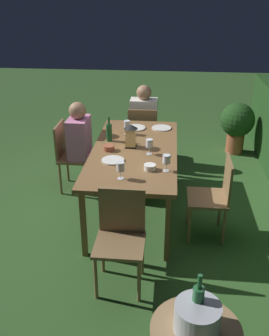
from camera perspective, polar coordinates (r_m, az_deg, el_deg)
The scene contains 21 objects.
ground_plane at distance 4.63m, azimuth 0.00°, elevation -5.95°, with size 16.00×16.00×0.00m, color #2D5123.
dining_table at distance 4.30m, azimuth 0.00°, elevation 2.10°, with size 1.97×0.93×0.76m.
chair_head_near at distance 5.52m, azimuth 1.24°, elevation 5.07°, with size 0.40×0.42×0.87m.
person_in_cream at distance 5.65m, azimuth 1.40°, elevation 7.20°, with size 0.48×0.38×1.15m.
chair_head_far at distance 3.34m, azimuth -2.07°, elevation -9.83°, with size 0.40×0.42×0.87m.
chair_side_right_b at distance 4.01m, azimuth 11.70°, elevation -3.81°, with size 0.42×0.40×0.87m.
chair_side_left_a at distance 4.93m, azimuth -9.48°, elevation 2.15°, with size 0.42×0.40×0.87m.
person_in_pink at distance 4.83m, azimuth -7.36°, elevation 3.72°, with size 0.38×0.47×1.15m.
lantern_centerpiece at distance 4.30m, azimuth -0.54°, elevation 4.96°, with size 0.15×0.15×0.27m.
green_bottle_on_table at distance 4.49m, azimuth -3.75°, elevation 5.31°, with size 0.07×0.07×0.29m.
wine_glass_a at distance 4.12m, azimuth 2.19°, elevation 3.56°, with size 0.08×0.08×0.17m.
wine_glass_b at distance 3.59m, azimuth -2.07°, elevation 0.10°, with size 0.08×0.08×0.17m.
wine_glass_c at distance 4.69m, azimuth -1.11°, elevation 6.37°, with size 0.08×0.08×0.17m.
wine_glass_d at distance 3.75m, azimuth 4.73°, elevation 1.19°, with size 0.08×0.08×0.17m.
plate_a at distance 4.92m, azimuth 0.10°, elevation 5.94°, with size 0.26×0.26×0.01m, color silver.
plate_b at distance 4.00m, azimuth -3.20°, elevation 1.15°, with size 0.23×0.23×0.01m, color silver.
plate_c at distance 4.92m, azimuth 4.00°, elevation 5.90°, with size 0.24×0.24×0.01m, color silver.
bowl_olives at distance 3.80m, azimuth 2.28°, elevation 0.14°, with size 0.12×0.12×0.06m.
bowl_bread at distance 4.25m, azimuth -3.78°, elevation 3.00°, with size 0.12×0.12×0.06m.
ice_bucket at distance 2.30m, azimuth 9.25°, elevation -20.65°, with size 0.26×0.26×0.34m.
potted_plant_by_hedge at distance 6.17m, azimuth 14.87°, elevation 6.41°, with size 0.52×0.52×0.79m.
Camera 1 is at (3.93, 0.38, 2.42)m, focal length 41.42 mm.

